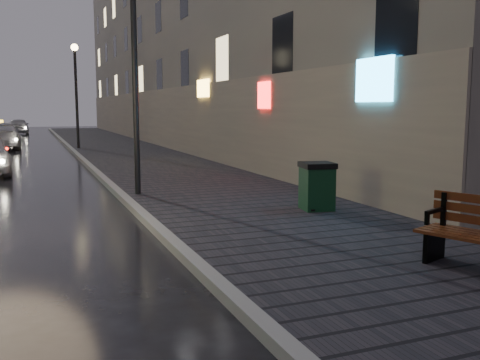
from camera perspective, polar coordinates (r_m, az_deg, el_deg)
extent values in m
plane|color=black|center=(7.22, -16.27, -10.61)|extent=(120.00, 120.00, 0.00)
cube|color=black|center=(28.28, -12.51, 3.19)|extent=(4.60, 58.00, 0.15)
cube|color=slate|center=(28.00, -17.37, 2.97)|extent=(0.20, 58.00, 0.15)
cube|color=#605B54|center=(33.03, -8.33, 15.09)|extent=(1.80, 50.00, 13.00)
cylinder|color=black|center=(13.07, -11.10, 9.43)|extent=(0.14, 0.14, 5.00)
cylinder|color=black|center=(28.94, -17.04, 8.24)|extent=(0.14, 0.14, 5.00)
sphere|color=#FFD88C|center=(29.10, -17.25, 13.36)|extent=(0.36, 0.36, 0.36)
cube|color=black|center=(7.84, 20.00, -6.60)|extent=(0.50, 0.24, 0.41)
cube|color=black|center=(7.96, 20.87, -3.79)|extent=(0.08, 0.08, 0.72)
cube|color=black|center=(7.69, 20.00, -3.12)|extent=(0.42, 0.20, 0.05)
cube|color=black|center=(11.06, 8.20, -0.92)|extent=(0.68, 0.68, 0.86)
cube|color=black|center=(10.99, 8.25, 1.58)|extent=(0.73, 0.73, 0.11)
imported|color=silver|center=(31.93, -24.17, 4.34)|extent=(2.23, 5.00, 1.43)
imported|color=#AAABB3|center=(48.18, -22.56, 5.31)|extent=(1.60, 3.96, 1.35)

